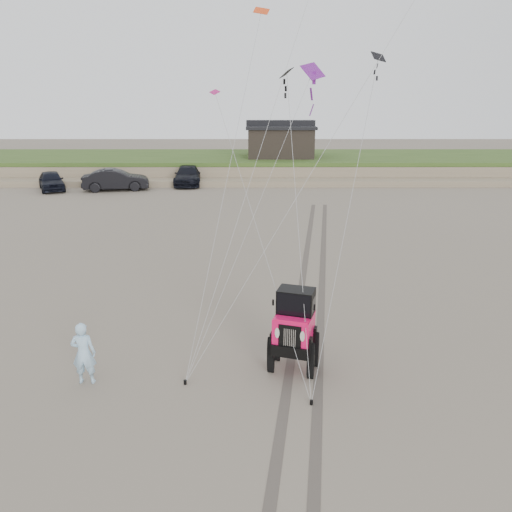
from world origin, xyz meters
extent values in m
plane|color=#6B6054|center=(0.00, 0.00, 0.00)|extent=(160.00, 160.00, 0.00)
cube|color=#7A6B54|center=(0.00, 38.00, 0.70)|extent=(160.00, 12.00, 1.40)
cube|color=#2D4719|center=(0.00, 38.00, 1.55)|extent=(160.00, 12.00, 0.35)
cube|color=#7A6B54|center=(0.00, 31.50, 0.25)|extent=(160.00, 3.50, 0.50)
cube|color=black|center=(2.00, 37.00, 3.03)|extent=(6.00, 5.00, 2.60)
cube|color=black|center=(2.00, 37.00, 4.45)|extent=(6.40, 5.40, 0.25)
cube|color=black|center=(2.00, 37.00, 4.83)|extent=(6.40, 1.20, 0.50)
imported|color=black|center=(-16.68, 28.66, 0.75)|extent=(3.52, 4.74, 1.50)
imported|color=black|center=(-11.48, 28.51, 0.85)|extent=(5.39, 2.78, 1.69)
imported|color=black|center=(-6.07, 31.24, 0.78)|extent=(2.51, 5.49, 1.56)
imported|color=#93C5E4|center=(-4.75, 0.28, 0.85)|extent=(0.64, 0.43, 1.70)
cube|color=#E34215|center=(-0.11, 9.29, 10.18)|extent=(0.63, 0.40, 0.34)
cube|color=black|center=(3.22, 4.30, 8.23)|extent=(0.48, 0.44, 0.30)
cube|color=#B71668|center=(-1.78, 7.44, 7.29)|extent=(0.42, 0.45, 0.21)
cube|color=black|center=(0.60, 4.72, 7.81)|extent=(0.46, 0.66, 0.34)
cube|color=#6A1780|center=(1.91, 9.53, 8.08)|extent=(1.11, 1.14, 0.74)
cylinder|color=black|center=(-2.16, 0.18, 0.06)|extent=(0.08, 0.08, 0.12)
cylinder|color=black|center=(1.02, -0.72, 0.06)|extent=(0.08, 0.08, 0.12)
cube|color=#4C443D|center=(1.60, 8.00, 0.00)|extent=(4.42, 29.74, 0.01)
cube|color=#4C443D|center=(2.40, 8.00, 0.00)|extent=(4.42, 29.74, 0.01)
camera|label=1|loc=(-0.33, -11.15, 7.11)|focal=35.00mm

